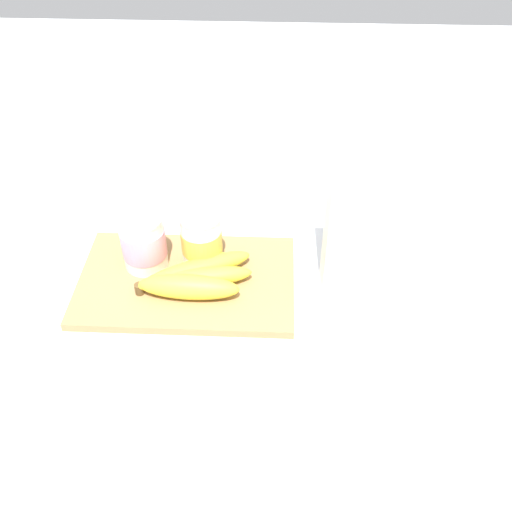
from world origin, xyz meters
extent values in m
plane|color=white|center=(0.00, 0.00, 0.00)|extent=(2.40, 2.40, 0.00)
cube|color=#A37A4C|center=(0.00, 0.00, 0.01)|extent=(0.34, 0.22, 0.01)
cube|color=white|center=(0.31, 0.00, 0.15)|extent=(0.21, 0.06, 0.30)
cylinder|color=white|center=(-0.07, 0.03, 0.06)|extent=(0.07, 0.07, 0.09)
cylinder|color=pink|center=(-0.07, 0.03, 0.06)|extent=(0.07, 0.07, 0.05)
cylinder|color=silver|center=(-0.07, 0.03, 0.11)|extent=(0.07, 0.07, 0.00)
cylinder|color=white|center=(0.02, 0.04, 0.06)|extent=(0.06, 0.06, 0.09)
cylinder|color=gold|center=(0.02, 0.04, 0.06)|extent=(0.07, 0.07, 0.04)
cylinder|color=silver|center=(0.02, 0.04, 0.11)|extent=(0.07, 0.07, 0.00)
ellipsoid|color=yellow|center=(0.01, -0.04, 0.03)|extent=(0.16, 0.04, 0.04)
ellipsoid|color=yellow|center=(0.02, -0.02, 0.03)|extent=(0.18, 0.07, 0.03)
ellipsoid|color=yellow|center=(0.02, 0.00, 0.03)|extent=(0.18, 0.12, 0.03)
cylinder|color=brown|center=(-0.07, -0.04, 0.02)|extent=(0.01, 0.01, 0.02)
camera|label=1|loc=(0.14, -0.66, 0.64)|focal=40.53mm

